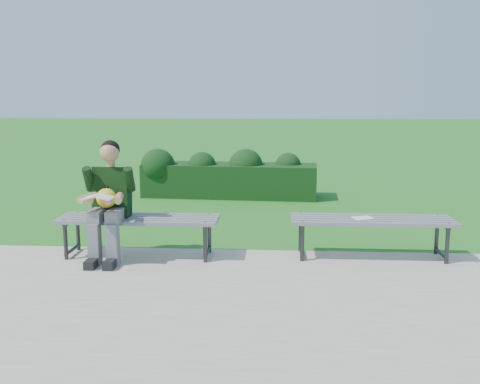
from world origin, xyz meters
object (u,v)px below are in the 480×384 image
(bench_right, at_px, (372,223))
(hedge, at_px, (225,176))
(paper_sheet, at_px, (363,218))
(seated_boy, at_px, (109,197))
(bench_left, at_px, (139,222))

(bench_right, bearing_deg, hedge, 118.10)
(hedge, bearing_deg, paper_sheet, -63.11)
(seated_boy, height_order, paper_sheet, seated_boy)
(bench_left, relative_size, paper_sheet, 6.85)
(bench_right, height_order, paper_sheet, bench_right)
(bench_right, xyz_separation_m, seated_boy, (-2.92, -0.20, 0.30))
(paper_sheet, bearing_deg, bench_left, -177.45)
(hedge, relative_size, paper_sheet, 12.31)
(seated_boy, bearing_deg, paper_sheet, 4.14)
(hedge, distance_m, paper_sheet, 4.20)
(bench_left, relative_size, seated_boy, 1.37)
(hedge, xyz_separation_m, bench_right, (2.00, -3.74, 0.03))
(hedge, relative_size, seated_boy, 2.46)
(hedge, bearing_deg, bench_right, -61.90)
(hedge, xyz_separation_m, seated_boy, (-0.92, -3.95, 0.33))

